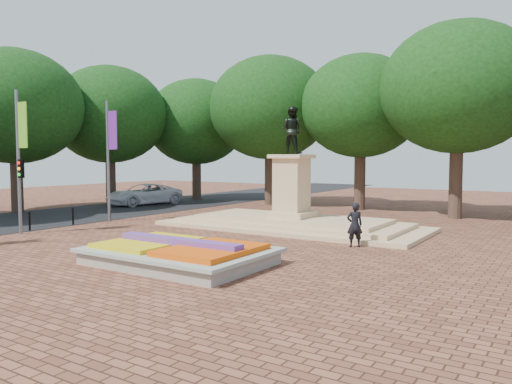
# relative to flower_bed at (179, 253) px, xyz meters

# --- Properties ---
(ground) EXTENTS (90.00, 90.00, 0.00)m
(ground) POSITION_rel_flower_bed_xyz_m (-1.03, 2.00, -0.38)
(ground) COLOR brown
(ground) RESTS_ON ground
(asphalt_street) EXTENTS (9.00, 90.00, 0.02)m
(asphalt_street) POSITION_rel_flower_bed_xyz_m (-16.03, 7.00, -0.37)
(asphalt_street) COLOR black
(asphalt_street) RESTS_ON ground
(flower_bed) EXTENTS (6.30, 4.30, 0.91)m
(flower_bed) POSITION_rel_flower_bed_xyz_m (0.00, 0.00, 0.00)
(flower_bed) COLOR gray
(flower_bed) RESTS_ON ground
(monument) EXTENTS (14.00, 6.00, 6.40)m
(monument) POSITION_rel_flower_bed_xyz_m (-1.03, 10.00, 0.50)
(monument) COLOR tan
(monument) RESTS_ON ground
(tree_row_back) EXTENTS (44.80, 8.80, 10.43)m
(tree_row_back) POSITION_rel_flower_bed_xyz_m (1.31, 20.00, 6.29)
(tree_row_back) COLOR #36291D
(tree_row_back) RESTS_ON ground
(tree_row_street) EXTENTS (8.40, 25.40, 9.98)m
(tree_row_street) POSITION_rel_flower_bed_xyz_m (-20.53, 6.67, 6.01)
(tree_row_street) COLOR #36291D
(tree_row_street) RESTS_ON ground
(banner_poles) EXTENTS (0.88, 11.17, 7.00)m
(banner_poles) POSITION_rel_flower_bed_xyz_m (-11.10, 0.69, 3.50)
(banner_poles) COLOR slate
(banner_poles) RESTS_ON ground
(bollard_row) EXTENTS (0.12, 13.12, 0.98)m
(bollard_row) POSITION_rel_flower_bed_xyz_m (-11.73, 0.50, 0.15)
(bollard_row) COLOR black
(bollard_row) RESTS_ON ground
(van) EXTENTS (4.08, 6.45, 1.66)m
(van) POSITION_rel_flower_bed_xyz_m (-17.06, 14.97, 0.45)
(van) COLOR silver
(van) RESTS_ON ground
(pedestrian) EXTENTS (0.81, 0.78, 1.87)m
(pedestrian) POSITION_rel_flower_bed_xyz_m (3.91, 6.50, 0.56)
(pedestrian) COLOR black
(pedestrian) RESTS_ON ground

